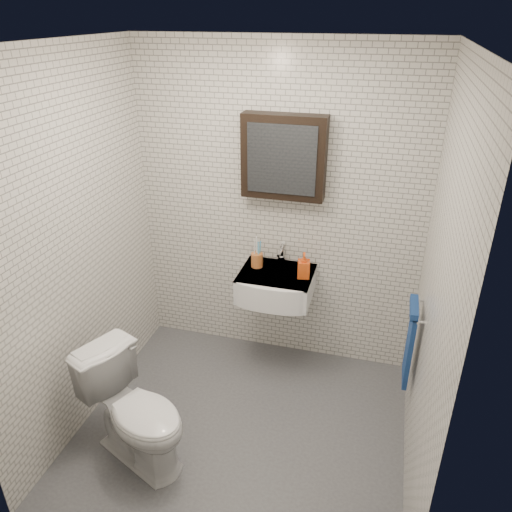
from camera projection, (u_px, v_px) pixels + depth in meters
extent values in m
cube|color=#494C51|center=(242.00, 428.00, 3.50)|extent=(2.20, 2.00, 0.01)
cube|color=silver|center=(278.00, 212.00, 3.80)|extent=(2.20, 0.02, 2.50)
cube|color=silver|center=(168.00, 383.00, 2.08)|extent=(2.20, 0.02, 2.50)
cube|color=silver|center=(76.00, 251.00, 3.20)|extent=(0.02, 2.00, 2.50)
cube|color=silver|center=(435.00, 299.00, 2.68)|extent=(0.02, 2.00, 2.50)
cube|color=white|center=(235.00, 42.00, 2.38)|extent=(2.20, 2.00, 0.02)
cube|color=white|center=(276.00, 284.00, 3.82)|extent=(0.55, 0.45, 0.20)
cylinder|color=silver|center=(277.00, 273.00, 3.80)|extent=(0.31, 0.31, 0.02)
cylinder|color=silver|center=(277.00, 272.00, 3.79)|extent=(0.04, 0.04, 0.01)
cube|color=white|center=(277.00, 273.00, 3.78)|extent=(0.55, 0.45, 0.01)
cylinder|color=silver|center=(281.00, 260.00, 3.90)|extent=(0.06, 0.06, 0.06)
cylinder|color=silver|center=(282.00, 253.00, 3.88)|extent=(0.03, 0.03, 0.08)
cylinder|color=silver|center=(280.00, 252.00, 3.81)|extent=(0.02, 0.12, 0.02)
cube|color=silver|center=(283.00, 245.00, 3.88)|extent=(0.02, 0.09, 0.01)
cube|color=black|center=(284.00, 157.00, 3.53)|extent=(0.60, 0.14, 0.60)
cube|color=#3F444C|center=(281.00, 160.00, 3.46)|extent=(0.49, 0.01, 0.49)
cylinder|color=silver|center=(418.00, 310.00, 3.12)|extent=(0.02, 0.30, 0.02)
cylinder|color=silver|center=(421.00, 300.00, 3.23)|extent=(0.04, 0.02, 0.02)
cylinder|color=silver|center=(422.00, 322.00, 3.01)|extent=(0.04, 0.02, 0.02)
cube|color=#1E4C8B|center=(410.00, 345.00, 3.25)|extent=(0.03, 0.26, 0.54)
cube|color=#1E4C8B|center=(414.00, 308.00, 3.12)|extent=(0.05, 0.26, 0.05)
cylinder|color=#BB652E|center=(257.00, 260.00, 3.84)|extent=(0.11, 0.11, 0.11)
cylinder|color=white|center=(254.00, 252.00, 3.80)|extent=(0.02, 0.03, 0.21)
cylinder|color=#45AADD|center=(258.00, 254.00, 3.80)|extent=(0.02, 0.02, 0.19)
cylinder|color=white|center=(257.00, 250.00, 3.82)|extent=(0.03, 0.04, 0.22)
cylinder|color=#45AADD|center=(260.00, 252.00, 3.81)|extent=(0.03, 0.04, 0.20)
imported|color=#E05117|center=(304.00, 265.00, 3.67)|extent=(0.10, 0.10, 0.20)
imported|color=white|center=(137.00, 411.00, 3.13)|extent=(0.85, 0.69, 0.75)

